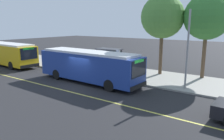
# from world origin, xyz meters

# --- Properties ---
(ground_plane) EXTENTS (120.00, 120.00, 0.00)m
(ground_plane) POSITION_xyz_m (0.00, 0.00, 0.00)
(ground_plane) COLOR #232326
(sidewalk_curb) EXTENTS (44.00, 6.40, 0.15)m
(sidewalk_curb) POSITION_xyz_m (0.00, 6.00, 0.07)
(sidewalk_curb) COLOR gray
(sidewalk_curb) RESTS_ON ground_plane
(lane_stripe_center) EXTENTS (36.00, 0.14, 0.01)m
(lane_stripe_center) POSITION_xyz_m (0.00, -2.20, 0.00)
(lane_stripe_center) COLOR #E0D64C
(lane_stripe_center) RESTS_ON ground_plane
(transit_bus_main) EXTENTS (10.91, 2.84, 2.95)m
(transit_bus_main) POSITION_xyz_m (0.02, 1.01, 1.62)
(transit_bus_main) COLOR navy
(transit_bus_main) RESTS_ON ground_plane
(transit_bus_second) EXTENTS (11.03, 2.91, 2.95)m
(transit_bus_second) POSITION_xyz_m (-14.72, 1.20, 1.62)
(transit_bus_second) COLOR gold
(transit_bus_second) RESTS_ON ground_plane
(bus_shelter) EXTENTS (2.90, 1.60, 2.48)m
(bus_shelter) POSITION_xyz_m (-1.54, 6.25, 1.92)
(bus_shelter) COLOR #333338
(bus_shelter) RESTS_ON sidewalk_curb
(waiting_bench) EXTENTS (1.60, 0.48, 0.95)m
(waiting_bench) POSITION_xyz_m (-1.56, 6.26, 0.63)
(waiting_bench) COLOR brown
(waiting_bench) RESTS_ON sidewalk_curb
(route_sign_post) EXTENTS (0.44, 0.08, 2.80)m
(route_sign_post) POSITION_xyz_m (1.60, 3.57, 1.96)
(route_sign_post) COLOR #333338
(route_sign_post) RESTS_ON sidewalk_curb
(pedestrian_commuter) EXTENTS (0.24, 0.40, 1.69)m
(pedestrian_commuter) POSITION_xyz_m (1.19, 4.91, 1.12)
(pedestrian_commuter) COLOR #282D47
(pedestrian_commuter) RESTS_ON sidewalk_curb
(street_tree_near_shelter) EXTENTS (4.40, 4.40, 8.17)m
(street_tree_near_shelter) POSITION_xyz_m (4.32, 7.60, 6.10)
(street_tree_near_shelter) COLOR brown
(street_tree_near_shelter) RESTS_ON sidewalk_curb
(street_tree_upstreet) EXTENTS (4.37, 4.37, 8.12)m
(street_tree_upstreet) POSITION_xyz_m (8.43, 8.47, 6.06)
(street_tree_upstreet) COLOR brown
(street_tree_upstreet) RESTS_ON sidewalk_curb
(utility_pole) EXTENTS (0.16, 0.16, 6.40)m
(utility_pole) POSITION_xyz_m (8.23, 3.70, 3.35)
(utility_pole) COLOR gray
(utility_pole) RESTS_ON sidewalk_curb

